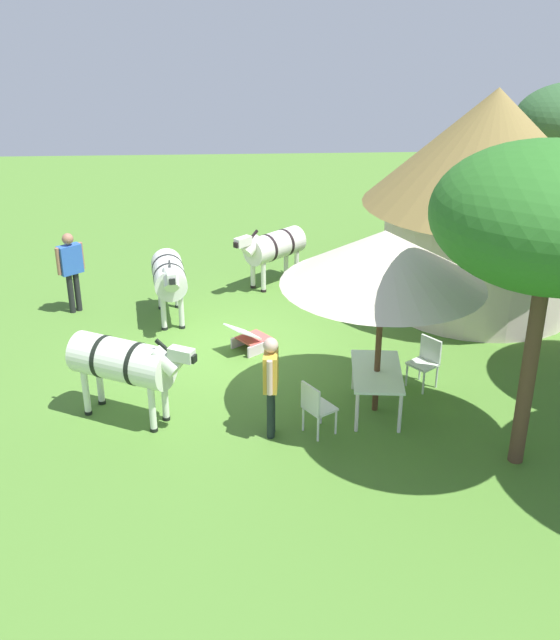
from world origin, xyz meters
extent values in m
plane|color=#49762C|center=(0.00, 0.00, 0.00)|extent=(36.00, 36.00, 0.00)
cylinder|color=beige|center=(-2.14, 5.34, 1.13)|extent=(4.21, 4.21, 2.25)
cone|color=olive|center=(-2.14, 5.34, 3.45)|extent=(5.25, 5.25, 2.39)
cylinder|color=#4C301E|center=(2.33, 2.34, 1.14)|extent=(0.10, 0.10, 2.27)
cone|color=beige|center=(2.33, 2.34, 2.71)|extent=(3.22, 3.22, 0.87)
cube|color=silver|center=(2.33, 2.34, 0.72)|extent=(1.56, 0.95, 0.04)
cylinder|color=silver|center=(1.69, 2.75, 0.35)|extent=(0.06, 0.06, 0.70)
cylinder|color=silver|center=(3.05, 2.60, 0.35)|extent=(0.06, 0.06, 0.70)
cylinder|color=silver|center=(1.61, 2.07, 0.35)|extent=(0.06, 0.06, 0.70)
cylinder|color=silver|center=(2.97, 1.93, 0.35)|extent=(0.06, 0.06, 0.70)
cube|color=silver|center=(1.60, 3.28, 0.45)|extent=(0.60, 0.60, 0.04)
cube|color=silver|center=(1.49, 3.43, 0.68)|extent=(0.37, 0.30, 0.45)
cylinder|color=silver|center=(1.86, 3.26, 0.23)|extent=(0.04, 0.04, 0.45)
cylinder|color=silver|center=(1.56, 3.03, 0.23)|extent=(0.04, 0.04, 0.45)
cylinder|color=silver|center=(1.64, 3.54, 0.23)|extent=(0.04, 0.04, 0.45)
cylinder|color=silver|center=(1.34, 3.31, 0.23)|extent=(0.04, 0.04, 0.45)
cube|color=white|center=(2.98, 1.34, 0.45)|extent=(0.60, 0.59, 0.04)
cube|color=white|center=(3.08, 1.18, 0.68)|extent=(0.39, 0.27, 0.45)
cylinder|color=white|center=(2.72, 1.38, 0.23)|extent=(0.04, 0.04, 0.45)
cylinder|color=white|center=(3.04, 1.59, 0.23)|extent=(0.04, 0.04, 0.45)
cylinder|color=white|center=(2.92, 1.08, 0.23)|extent=(0.04, 0.04, 0.45)
cylinder|color=white|center=(3.24, 1.29, 0.23)|extent=(0.04, 0.04, 0.45)
cylinder|color=black|center=(2.93, 0.57, 0.42)|extent=(0.12, 0.12, 0.85)
cylinder|color=black|center=(3.08, 0.56, 0.42)|extent=(0.12, 0.12, 0.85)
cube|color=gold|center=(3.00, 0.56, 1.15)|extent=(0.48, 0.26, 0.60)
cylinder|color=#D3AA99|center=(2.75, 0.59, 1.17)|extent=(0.09, 0.09, 0.57)
cylinder|color=#D3AA99|center=(3.26, 0.54, 1.17)|extent=(0.09, 0.09, 0.57)
sphere|color=#D3AA99|center=(3.00, 0.56, 1.58)|extent=(0.23, 0.23, 0.23)
cylinder|color=black|center=(-2.13, -3.42, 0.44)|extent=(0.13, 0.13, 0.88)
cylinder|color=black|center=(-2.03, -3.54, 0.44)|extent=(0.13, 0.13, 0.88)
cube|color=blue|center=(-2.08, -3.48, 1.20)|extent=(0.48, 0.51, 0.63)
cylinder|color=#9A674F|center=(-2.25, -3.27, 1.22)|extent=(0.09, 0.09, 0.59)
cylinder|color=#9A674F|center=(-1.91, -3.69, 1.22)|extent=(0.09, 0.09, 0.59)
sphere|color=#9A674F|center=(-2.08, -3.48, 1.65)|extent=(0.24, 0.24, 0.24)
cube|color=#D04B45|center=(-0.08, 0.35, 0.22)|extent=(0.75, 0.75, 0.03)
cube|color=white|center=(0.09, 0.14, 0.45)|extent=(0.74, 0.74, 0.33)
cube|color=silver|center=(-0.25, 0.15, 0.11)|extent=(0.40, 0.50, 0.22)
cube|color=silver|center=(0.16, 0.47, 0.11)|extent=(0.40, 0.50, 0.22)
cylinder|color=silver|center=(-1.61, -1.38, 1.00)|extent=(1.54, 0.87, 0.66)
cylinder|color=black|center=(-1.89, -1.42, 1.00)|extent=(0.18, 0.67, 0.67)
cylinder|color=black|center=(-1.35, -1.34, 1.00)|extent=(0.18, 0.67, 0.67)
cylinder|color=silver|center=(-0.89, -1.27, 1.18)|extent=(0.58, 0.37, 0.50)
cube|color=silver|center=(-0.61, -1.22, 1.34)|extent=(0.42, 0.24, 0.20)
cube|color=black|center=(-0.44, -1.20, 1.31)|extent=(0.14, 0.14, 0.12)
cube|color=black|center=(-0.89, -1.27, 1.38)|extent=(0.37, 0.09, 0.28)
cylinder|color=silver|center=(-1.09, -1.11, 0.37)|extent=(0.11, 0.11, 0.75)
cylinder|color=black|center=(-1.09, -1.11, 0.03)|extent=(0.13, 0.13, 0.06)
cylinder|color=silver|center=(-1.03, -1.47, 0.37)|extent=(0.11, 0.11, 0.75)
cylinder|color=black|center=(-1.03, -1.47, 0.03)|extent=(0.13, 0.13, 0.06)
cylinder|color=silver|center=(-2.18, -1.28, 0.37)|extent=(0.11, 0.11, 0.75)
cylinder|color=black|center=(-2.18, -1.28, 0.03)|extent=(0.13, 0.13, 0.06)
cylinder|color=silver|center=(-2.13, -1.64, 0.37)|extent=(0.11, 0.11, 0.75)
cylinder|color=black|center=(-2.13, -1.64, 0.03)|extent=(0.13, 0.13, 0.06)
cylinder|color=black|center=(-2.38, -1.49, 0.90)|extent=(0.24, 0.08, 0.53)
cylinder|color=silver|center=(-3.50, 0.92, 0.94)|extent=(1.46, 1.51, 0.63)
cylinder|color=black|center=(-3.70, 1.14, 0.94)|extent=(0.53, 0.50, 0.65)
cylinder|color=black|center=(-3.32, 0.73, 0.94)|extent=(0.53, 0.50, 0.65)
cylinder|color=silver|center=(-3.00, 0.39, 1.12)|extent=(0.57, 0.58, 0.49)
cube|color=silver|center=(-2.81, 0.18, 1.28)|extent=(0.40, 0.42, 0.20)
cube|color=black|center=(-2.69, 0.05, 1.25)|extent=(0.17, 0.17, 0.12)
cube|color=black|center=(-3.00, 0.39, 1.32)|extent=(0.28, 0.30, 0.28)
cylinder|color=silver|center=(-2.99, 0.63, 0.35)|extent=(0.11, 0.11, 0.71)
cylinder|color=black|center=(-2.99, 0.63, 0.03)|extent=(0.13, 0.13, 0.06)
cylinder|color=silver|center=(-3.25, 0.40, 0.35)|extent=(0.11, 0.11, 0.71)
cylinder|color=black|center=(-3.25, 0.40, 0.03)|extent=(0.13, 0.13, 0.06)
cylinder|color=silver|center=(-3.75, 1.45, 0.35)|extent=(0.11, 0.11, 0.71)
cylinder|color=black|center=(-3.75, 1.45, 0.03)|extent=(0.13, 0.13, 0.06)
cylinder|color=silver|center=(-4.00, 1.21, 0.35)|extent=(0.11, 0.11, 0.71)
cylinder|color=black|center=(-4.00, 1.21, 0.03)|extent=(0.13, 0.13, 0.06)
cylinder|color=black|center=(-4.03, 1.50, 0.84)|extent=(0.20, 0.21, 0.53)
cylinder|color=silver|center=(2.35, -1.79, 1.05)|extent=(1.37, 1.81, 0.68)
cylinder|color=black|center=(2.20, -2.09, 1.05)|extent=(0.66, 0.39, 0.70)
cylinder|color=black|center=(2.49, -1.52, 1.05)|extent=(0.66, 0.39, 0.70)
cylinder|color=silver|center=(2.74, -1.04, 1.23)|extent=(0.52, 0.62, 0.51)
cube|color=silver|center=(2.86, -0.79, 1.39)|extent=(0.34, 0.44, 0.20)
cube|color=black|center=(2.94, -0.63, 1.36)|extent=(0.16, 0.16, 0.12)
cube|color=black|center=(2.74, -1.04, 1.43)|extent=(0.20, 0.34, 0.28)
cylinder|color=silver|center=(2.48, -1.14, 0.40)|extent=(0.11, 0.11, 0.79)
cylinder|color=black|center=(2.48, -1.14, 0.03)|extent=(0.13, 0.13, 0.06)
cylinder|color=silver|center=(2.81, -1.31, 0.40)|extent=(0.11, 0.11, 0.79)
cylinder|color=black|center=(2.81, -1.31, 0.03)|extent=(0.13, 0.13, 0.06)
cylinder|color=silver|center=(1.90, -2.28, 0.40)|extent=(0.11, 0.11, 0.79)
cylinder|color=black|center=(1.90, -2.28, 0.03)|extent=(0.13, 0.13, 0.06)
cylinder|color=silver|center=(2.23, -2.45, 0.40)|extent=(0.11, 0.11, 0.79)
cylinder|color=black|center=(2.23, -2.45, 0.03)|extent=(0.13, 0.13, 0.06)
cylinder|color=black|center=(1.95, -2.59, 0.95)|extent=(0.15, 0.23, 0.53)
cylinder|color=#503727|center=(3.90, 4.21, 1.46)|extent=(0.22, 0.22, 2.93)
ellipsoid|color=#296822|center=(3.90, 4.21, 3.81)|extent=(3.20, 3.20, 1.92)
camera|label=1|loc=(13.19, 0.18, 6.63)|focal=42.45mm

